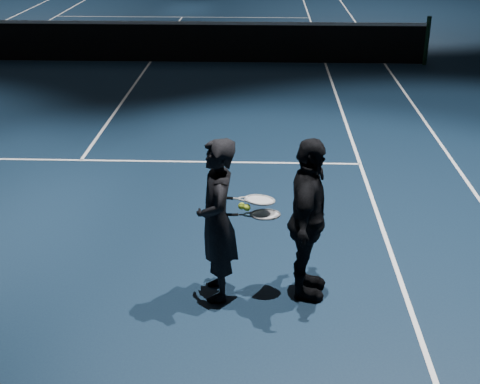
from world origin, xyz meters
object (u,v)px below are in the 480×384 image
object	(u,v)px
racket_lower	(265,215)
racket_upper	(260,200)
tennis_balls	(244,205)
player_b	(308,220)
player_a	(217,220)

from	to	relation	value
racket_lower	racket_upper	xyz separation A→B (m)	(-0.05, 0.04, 0.13)
racket_lower	tennis_balls	xyz separation A→B (m)	(-0.20, -0.00, 0.10)
tennis_balls	player_b	bearing A→B (deg)	2.37
player_b	racket_lower	world-z (taller)	player_b
player_b	tennis_balls	size ratio (longest dim) A/B	13.37
player_b	racket_upper	distance (m)	0.49
player_a	tennis_balls	bearing A→B (deg)	85.80
player_b	racket_lower	xyz separation A→B (m)	(-0.40, -0.02, 0.06)
racket_lower	tennis_balls	world-z (taller)	tennis_balls
racket_upper	tennis_balls	world-z (taller)	racket_upper
player_a	player_b	distance (m)	0.85
player_b	tennis_balls	xyz separation A→B (m)	(-0.59, -0.02, 0.16)
player_a	tennis_balls	world-z (taller)	player_a
racket_lower	racket_upper	world-z (taller)	racket_upper
tennis_balls	player_a	bearing A→B (deg)	-176.03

